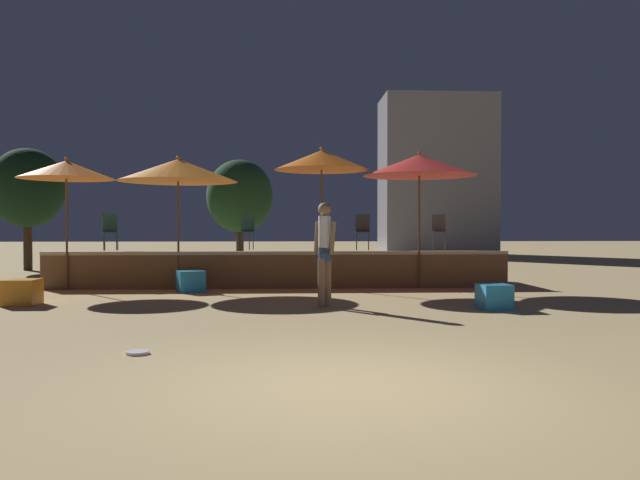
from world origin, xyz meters
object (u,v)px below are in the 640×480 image
(background_tree_0, at_px, (240,196))
(background_tree_1, at_px, (27,188))
(patio_umbrella_1, at_px, (322,160))
(cube_seat_1, at_px, (22,292))
(bistro_chair_3, at_px, (247,228))
(frisbee_disc, at_px, (138,352))
(person_1, at_px, (325,248))
(cube_seat_2, at_px, (494,297))
(bistro_chair_1, at_px, (110,228))
(bistro_chair_2, at_px, (363,228))
(patio_umbrella_2, at_px, (66,170))
(patio_umbrella_0, at_px, (419,165))
(patio_umbrella_3, at_px, (178,170))
(cube_seat_0, at_px, (191,281))
(bistro_chair_0, at_px, (439,228))

(background_tree_0, relative_size, background_tree_1, 0.97)
(patio_umbrella_1, bearing_deg, cube_seat_1, -153.03)
(bistro_chair_3, distance_m, frisbee_disc, 9.05)
(cube_seat_1, relative_size, person_1, 0.30)
(cube_seat_2, height_order, bistro_chair_1, bistro_chair_1)
(bistro_chair_3, xyz_separation_m, background_tree_1, (-7.69, 5.37, 1.34))
(bistro_chair_2, relative_size, frisbee_disc, 3.42)
(background_tree_0, bearing_deg, patio_umbrella_2, -110.62)
(patio_umbrella_0, xyz_separation_m, cube_seat_1, (-8.02, -2.82, -2.67))
(patio_umbrella_3, bearing_deg, background_tree_0, 84.96)
(cube_seat_0, xyz_separation_m, bistro_chair_2, (4.05, 1.61, 1.19))
(background_tree_1, bearing_deg, patio_umbrella_3, -47.59)
(cube_seat_1, height_order, bistro_chair_3, bistro_chair_3)
(patio_umbrella_2, xyz_separation_m, patio_umbrella_3, (2.53, 0.06, 0.01))
(bistro_chair_0, bearing_deg, patio_umbrella_0, -113.22)
(cube_seat_0, distance_m, bistro_chair_2, 4.52)
(person_1, bearing_deg, bistro_chair_0, -173.19)
(frisbee_disc, bearing_deg, cube_seat_2, 34.13)
(cube_seat_2, bearing_deg, background_tree_0, 113.24)
(patio_umbrella_0, height_order, patio_umbrella_3, patio_umbrella_0)
(bistro_chair_1, height_order, background_tree_0, background_tree_0)
(cube_seat_1, relative_size, bistro_chair_2, 0.64)
(bistro_chair_2, distance_m, frisbee_disc, 9.32)
(patio_umbrella_0, height_order, frisbee_disc, patio_umbrella_0)
(patio_umbrella_2, height_order, cube_seat_2, patio_umbrella_2)
(patio_umbrella_3, height_order, bistro_chair_0, patio_umbrella_3)
(person_1, xyz_separation_m, background_tree_0, (-2.44, 12.10, 1.54))
(cube_seat_0, bearing_deg, patio_umbrella_3, 120.69)
(background_tree_1, bearing_deg, background_tree_0, 15.48)
(cube_seat_2, relative_size, bistro_chair_3, 0.62)
(patio_umbrella_2, height_order, person_1, patio_umbrella_2)
(bistro_chair_1, relative_size, background_tree_1, 0.22)
(bistro_chair_3, distance_m, background_tree_1, 9.47)
(cube_seat_2, height_order, bistro_chair_0, bistro_chair_0)
(cube_seat_2, distance_m, background_tree_0, 13.91)
(person_1, height_order, frisbee_disc, person_1)
(cube_seat_1, bearing_deg, background_tree_1, 111.59)
(patio_umbrella_3, relative_size, person_1, 1.65)
(person_1, bearing_deg, bistro_chair_2, -153.47)
(person_1, bearing_deg, patio_umbrella_1, -140.08)
(person_1, height_order, bistro_chair_1, person_1)
(cube_seat_0, xyz_separation_m, person_1, (2.83, -2.76, 0.83))
(patio_umbrella_3, bearing_deg, frisbee_disc, -83.65)
(patio_umbrella_2, bearing_deg, cube_seat_1, -86.73)
(frisbee_disc, bearing_deg, patio_umbrella_3, 96.35)
(cube_seat_2, distance_m, bistro_chair_0, 5.16)
(patio_umbrella_0, distance_m, bistro_chair_3, 4.65)
(patio_umbrella_3, distance_m, bistro_chair_1, 2.47)
(patio_umbrella_0, relative_size, frisbee_disc, 12.32)
(background_tree_1, bearing_deg, bistro_chair_1, -53.10)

